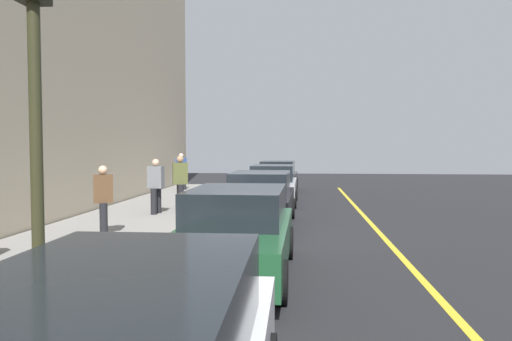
% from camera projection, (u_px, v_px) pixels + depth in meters
% --- Properties ---
extents(ground_plane, '(56.00, 56.00, 0.00)m').
position_uv_depth(ground_plane, '(257.00, 231.00, 13.15)').
color(ground_plane, black).
extents(sidewalk, '(28.00, 4.60, 0.15)m').
position_uv_depth(sidewalk, '(136.00, 227.00, 13.45)').
color(sidewalk, gray).
rests_on(sidewalk, ground).
extents(lane_stripe_centre, '(28.00, 0.14, 0.01)m').
position_uv_depth(lane_stripe_centre, '(380.00, 233.00, 12.87)').
color(lane_stripe_centre, gold).
rests_on(lane_stripe_centre, ground).
extents(parked_car_charcoal, '(4.23, 2.01, 1.51)m').
position_uv_depth(parked_car_charcoal, '(278.00, 176.00, 24.68)').
color(parked_car_charcoal, black).
rests_on(parked_car_charcoal, ground).
extents(parked_car_silver, '(4.14, 1.93, 1.51)m').
position_uv_depth(parked_car_silver, '(273.00, 185.00, 19.32)').
color(parked_car_silver, black).
rests_on(parked_car_silver, ground).
extents(parked_car_black, '(4.62, 1.96, 1.51)m').
position_uv_depth(parked_car_black, '(260.00, 199.00, 14.12)').
color(parked_car_black, black).
rests_on(parked_car_black, ground).
extents(parked_car_green, '(4.67, 1.94, 1.51)m').
position_uv_depth(parked_car_green, '(236.00, 232.00, 8.62)').
color(parked_car_green, black).
rests_on(parked_car_green, ground).
extents(pedestrian_blue_coat, '(0.56, 0.52, 1.76)m').
position_uv_depth(pedestrian_blue_coat, '(181.00, 170.00, 24.11)').
color(pedestrian_blue_coat, black).
rests_on(pedestrian_blue_coat, sidewalk).
extents(pedestrian_brown_coat, '(0.51, 0.52, 1.65)m').
position_uv_depth(pedestrian_brown_coat, '(103.00, 198.00, 11.70)').
color(pedestrian_brown_coat, black).
rests_on(pedestrian_brown_coat, sidewalk).
extents(pedestrian_olive_coat, '(0.57, 0.56, 1.79)m').
position_uv_depth(pedestrian_olive_coat, '(180.00, 181.00, 16.48)').
color(pedestrian_olive_coat, black).
rests_on(pedestrian_olive_coat, sidewalk).
extents(pedestrian_grey_coat, '(0.56, 0.49, 1.71)m').
position_uv_depth(pedestrian_grey_coat, '(156.00, 185.00, 15.42)').
color(pedestrian_grey_coat, black).
rests_on(pedestrian_grey_coat, sidewalk).
extents(traffic_light_pole, '(0.35, 0.26, 4.16)m').
position_uv_depth(traffic_light_pole, '(34.00, 70.00, 4.73)').
color(traffic_light_pole, '#2D2D19').
rests_on(traffic_light_pole, sidewalk).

